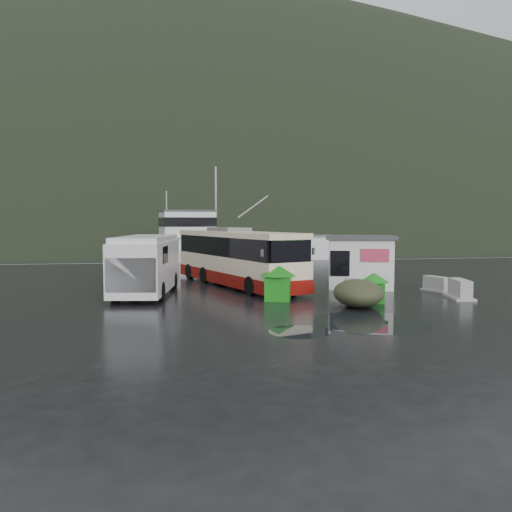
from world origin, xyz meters
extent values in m
plane|color=black|center=(0.00, 0.00, 0.00)|extent=(160.00, 160.00, 0.00)
cube|color=black|center=(0.00, 110.00, 0.00)|extent=(300.00, 180.00, 0.02)
cube|color=#999993|center=(0.00, 20.00, 0.00)|extent=(160.00, 0.60, 1.50)
ellipsoid|color=black|center=(10.00, 250.00, 0.00)|extent=(780.00, 540.00, 570.00)
cylinder|color=black|center=(3.44, -6.89, 0.01)|extent=(4.08, 4.08, 0.01)
cylinder|color=black|center=(0.57, -7.92, 0.01)|extent=(2.01, 2.01, 0.01)
camera|label=1|loc=(-3.51, -23.20, 3.54)|focal=35.00mm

